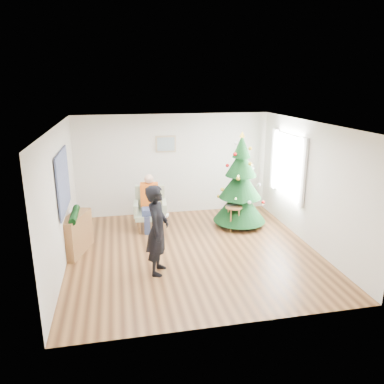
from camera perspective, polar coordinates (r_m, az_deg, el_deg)
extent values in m
plane|color=brown|center=(7.82, 0.16, -9.02)|extent=(5.00, 5.00, 0.00)
plane|color=white|center=(7.11, 0.18, 10.27)|extent=(5.00, 5.00, 0.00)
plane|color=silver|center=(9.75, -2.82, 4.19)|extent=(5.00, 0.00, 5.00)
plane|color=silver|center=(5.08, 5.94, -7.60)|extent=(5.00, 0.00, 5.00)
plane|color=silver|center=(7.30, -19.44, -0.95)|extent=(0.00, 5.00, 5.00)
plane|color=silver|center=(8.22, 17.50, 1.12)|extent=(0.00, 5.00, 5.00)
cube|color=white|center=(9.02, 14.43, 3.99)|extent=(0.04, 1.30, 1.40)
cube|color=white|center=(8.36, 16.44, 2.87)|extent=(0.05, 0.25, 1.50)
cube|color=white|center=(9.67, 12.36, 4.95)|extent=(0.05, 0.25, 1.50)
cylinder|color=#3F2816|center=(9.23, 7.18, -4.11)|extent=(0.10, 0.10, 0.29)
cone|color=black|center=(9.10, 7.27, -1.82)|extent=(1.26, 1.26, 0.83)
cone|color=black|center=(8.95, 7.39, 1.43)|extent=(1.01, 1.01, 0.73)
cone|color=black|center=(8.84, 7.50, 4.47)|extent=(0.74, 0.74, 0.63)
cone|color=black|center=(8.76, 7.60, 6.96)|extent=(0.43, 0.43, 0.53)
cone|color=gold|center=(8.72, 7.66, 8.72)|extent=(0.14, 0.14, 0.14)
cylinder|color=brown|center=(8.75, 6.40, -2.29)|extent=(0.39, 0.39, 0.04)
cylinder|color=brown|center=(8.88, 6.32, -4.69)|extent=(0.29, 0.29, 0.02)
imported|color=silver|center=(8.74, 6.40, -2.08)|extent=(0.36, 0.27, 0.03)
cube|color=#9BAB89|center=(8.88, -6.34, -3.47)|extent=(0.75, 0.71, 0.12)
cube|color=#9BAB89|center=(9.05, -6.41, -0.80)|extent=(0.70, 0.18, 0.60)
cube|color=#9BAB89|center=(8.83, -8.51, -2.55)|extent=(0.15, 0.55, 0.30)
cube|color=#9BAB89|center=(8.83, -4.25, -2.42)|extent=(0.15, 0.55, 0.30)
cube|color=navy|center=(8.76, -6.32, -2.84)|extent=(0.44, 0.45, 0.14)
cube|color=#C65412|center=(8.86, -6.52, -0.37)|extent=(0.44, 0.26, 0.55)
sphere|color=tan|center=(8.74, -6.59, 1.98)|extent=(0.22, 0.22, 0.22)
imported|color=black|center=(6.72, -5.29, -5.79)|extent=(0.56, 0.69, 1.65)
cube|color=white|center=(6.62, -3.80, -3.57)|extent=(0.07, 0.13, 0.04)
cube|color=brown|center=(7.98, -17.22, -6.14)|extent=(0.60, 1.04, 0.80)
cylinder|color=black|center=(7.83, -17.48, -3.30)|extent=(0.14, 0.90, 0.14)
cube|color=black|center=(7.51, -19.03, 1.56)|extent=(0.03, 1.50, 1.15)
cube|color=tan|center=(9.59, -4.03, 7.31)|extent=(0.52, 0.03, 0.42)
cube|color=gray|center=(9.56, -4.01, 7.29)|extent=(0.44, 0.02, 0.34)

